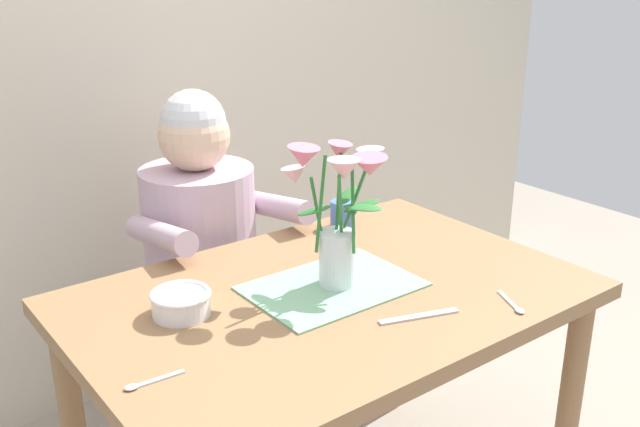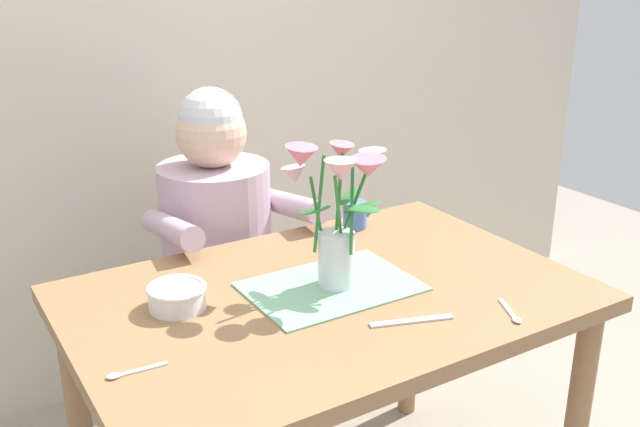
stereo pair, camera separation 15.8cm
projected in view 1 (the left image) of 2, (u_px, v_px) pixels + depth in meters
The scene contains 10 objects.
wood_panel_backdrop at pixel (131, 34), 2.32m from camera, with size 4.00×0.10×2.50m, color beige.
dining_table at pixel (329, 327), 1.75m from camera, with size 1.20×0.80×0.74m.
seated_person at pixel (203, 273), 2.23m from camera, with size 0.45×0.47×1.14m.
striped_placemat at pixel (332, 286), 1.73m from camera, with size 0.40×0.28×0.01m, color #7AB289.
flower_vase at pixel (338, 208), 1.67m from camera, with size 0.29×0.23×0.36m.
ceramic_bowl at pixel (181, 302), 1.59m from camera, with size 0.14×0.14×0.06m.
dinner_knife at pixel (419, 316), 1.59m from camera, with size 0.19×0.02×0.01m, color silver.
tea_cup at pixel (342, 214), 2.10m from camera, with size 0.09×0.07×0.08m.
spoon_0 at pixel (145, 383), 1.34m from camera, with size 0.12×0.02×0.01m.
spoon_1 at pixel (514, 306), 1.63m from camera, with size 0.06×0.11×0.01m.
Camera 1 is at (-0.95, -1.22, 1.50)m, focal length 40.31 mm.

